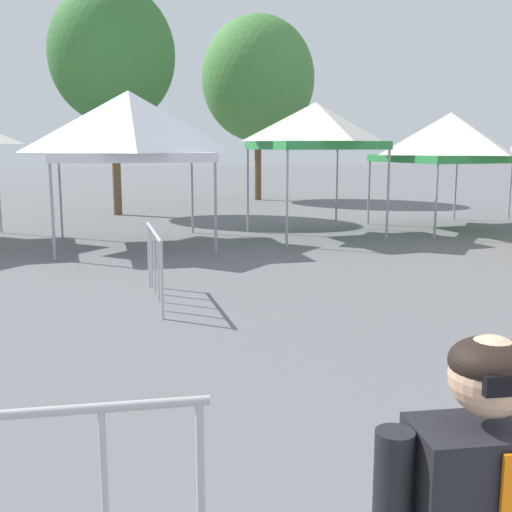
% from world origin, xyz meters
% --- Properties ---
extents(canopy_tent_left_of_center, '(3.67, 3.67, 3.51)m').
position_xyz_m(canopy_tent_left_of_center, '(-0.64, 14.67, 2.72)').
color(canopy_tent_left_of_center, '#9E9EA3').
rests_on(canopy_tent_left_of_center, ground).
extents(canopy_tent_far_left, '(2.92, 2.92, 3.35)m').
position_xyz_m(canopy_tent_far_left, '(3.94, 14.74, 2.77)').
color(canopy_tent_far_left, '#9E9EA3').
rests_on(canopy_tent_far_left, ground).
extents(canopy_tent_behind_left, '(3.50, 3.50, 3.18)m').
position_xyz_m(canopy_tent_behind_left, '(8.10, 15.10, 2.51)').
color(canopy_tent_behind_left, '#9E9EA3').
rests_on(canopy_tent_behind_left, ground).
extents(tree_behind_tents_right, '(4.66, 4.66, 7.57)m').
position_xyz_m(tree_behind_tents_right, '(5.90, 25.57, 5.00)').
color(tree_behind_tents_right, brown).
rests_on(tree_behind_tents_right, ground).
extents(tree_behind_tents_left, '(4.03, 4.03, 7.38)m').
position_xyz_m(tree_behind_tents_left, '(-0.37, 21.37, 5.15)').
color(tree_behind_tents_left, brown).
rests_on(tree_behind_tents_left, ground).
extents(crowd_barrier_by_lift, '(0.17, 2.10, 1.08)m').
position_xyz_m(crowd_barrier_by_lift, '(-0.96, 9.08, 0.75)').
color(crowd_barrier_by_lift, '#B7BABF').
rests_on(crowd_barrier_by_lift, ground).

